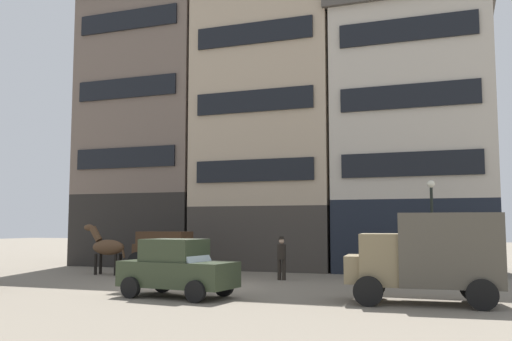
# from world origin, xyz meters

# --- Properties ---
(ground_plane) EXTENTS (120.00, 120.00, 0.00)m
(ground_plane) POSITION_xyz_m (0.00, 0.00, 0.00)
(ground_plane) COLOR slate
(building_far_left) EXTENTS (7.72, 5.80, 16.00)m
(building_far_left) POSITION_xyz_m (-7.51, 9.85, 8.05)
(building_far_left) COLOR black
(building_far_left) RESTS_ON ground_plane
(building_center_left) EXTENTS (7.83, 5.80, 17.69)m
(building_center_left) POSITION_xyz_m (-0.09, 9.85, 8.89)
(building_center_left) COLOR #38332D
(building_center_left) RESTS_ON ground_plane
(building_center_right) EXTENTS (7.90, 5.80, 13.28)m
(building_center_right) POSITION_xyz_m (7.42, 9.85, 6.69)
(building_center_right) COLOR black
(building_center_right) RESTS_ON ground_plane
(cargo_wagon) EXTENTS (2.97, 1.63, 1.98)m
(cargo_wagon) POSITION_xyz_m (-2.93, 3.32, 1.15)
(cargo_wagon) COLOR #3D2819
(cargo_wagon) RESTS_ON ground_plane
(draft_horse) EXTENTS (2.35, 0.68, 2.30)m
(draft_horse) POSITION_xyz_m (-5.88, 3.33, 1.27)
(draft_horse) COLOR #513823
(draft_horse) RESTS_ON ground_plane
(delivery_truck_near) EXTENTS (4.48, 2.45, 2.62)m
(delivery_truck_near) POSITION_xyz_m (8.53, -1.58, 1.42)
(delivery_truck_near) COLOR #7A6B4C
(delivery_truck_near) RESTS_ON ground_plane
(sedan_dark) EXTENTS (3.86, 2.21, 1.83)m
(sedan_dark) POSITION_xyz_m (0.94, -2.70, 0.91)
(sedan_dark) COLOR #2D3823
(sedan_dark) RESTS_ON ground_plane
(pedestrian_officer) EXTENTS (0.51, 0.51, 1.79)m
(pedestrian_officer) POSITION_xyz_m (2.43, 3.69, 0.98)
(pedestrian_officer) COLOR black
(pedestrian_officer) RESTS_ON ground_plane
(streetlamp_curbside) EXTENTS (0.32, 0.32, 4.12)m
(streetlamp_curbside) POSITION_xyz_m (8.37, 5.42, 2.67)
(streetlamp_curbside) COLOR black
(streetlamp_curbside) RESTS_ON ground_plane
(fire_hydrant_curbside) EXTENTS (0.24, 0.24, 0.83)m
(fire_hydrant_curbside) POSITION_xyz_m (-4.00, 6.10, 0.43)
(fire_hydrant_curbside) COLOR maroon
(fire_hydrant_curbside) RESTS_ON ground_plane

